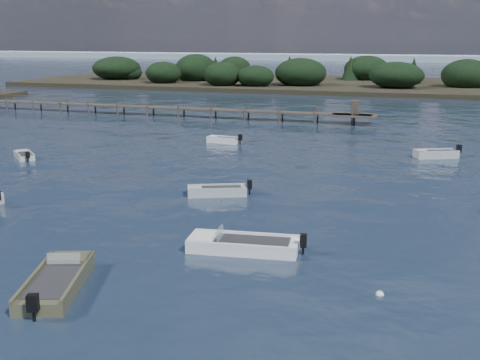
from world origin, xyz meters
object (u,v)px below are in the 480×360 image
(dinghy_near_olive, at_px, (57,284))
(tender_far_grey_b, at_px, (436,155))
(dinghy_extra_a, at_px, (217,193))
(dinghy_mid_white_a, at_px, (243,247))
(jetty, at_px, (150,107))
(tender_far_grey, at_px, (24,157))
(tender_far_white, at_px, (224,141))

(dinghy_near_olive, bearing_deg, tender_far_grey_b, 66.75)
(dinghy_extra_a, bearing_deg, dinghy_mid_white_a, -62.64)
(dinghy_near_olive, distance_m, jetty, 54.12)
(tender_far_grey, relative_size, dinghy_near_olive, 0.52)
(tender_far_grey, bearing_deg, dinghy_extra_a, -17.35)
(dinghy_extra_a, height_order, dinghy_near_olive, dinghy_near_olive)
(tender_far_grey, xyz_separation_m, dinghy_mid_white_a, (23.82, -15.02, 0.02))
(tender_far_grey_b, distance_m, jetty, 38.96)
(dinghy_near_olive, distance_m, dinghy_mid_white_a, 8.63)
(dinghy_extra_a, relative_size, dinghy_near_olive, 0.72)
(dinghy_near_olive, height_order, jetty, jetty)
(dinghy_near_olive, height_order, dinghy_mid_white_a, dinghy_near_olive)
(jetty, bearing_deg, dinghy_mid_white_a, -58.55)
(tender_far_white, relative_size, tender_far_grey, 1.17)
(tender_far_grey_b, bearing_deg, jetty, 153.47)
(tender_far_grey_b, height_order, dinghy_near_olive, dinghy_near_olive)
(tender_far_white, bearing_deg, tender_far_grey, -136.98)
(dinghy_extra_a, bearing_deg, tender_far_grey_b, 52.66)
(dinghy_mid_white_a, xyz_separation_m, jetty, (-26.56, 43.43, 0.82))
(dinghy_near_olive, relative_size, jetty, 0.09)
(tender_far_white, distance_m, tender_far_grey_b, 19.11)
(tender_far_grey, xyz_separation_m, jetty, (-2.74, 28.41, 0.84))
(tender_far_grey, distance_m, jetty, 28.56)
(dinghy_extra_a, relative_size, jetty, 0.06)
(dinghy_extra_a, distance_m, dinghy_near_olive, 15.56)
(dinghy_mid_white_a, bearing_deg, tender_far_grey_b, 72.34)
(tender_far_white, xyz_separation_m, jetty, (-15.78, 16.25, 0.82))
(jetty, bearing_deg, tender_far_white, -45.85)
(tender_far_grey, xyz_separation_m, dinghy_near_olive, (18.14, -21.51, 0.03))
(tender_far_white, distance_m, tender_far_grey, 17.83)
(dinghy_extra_a, relative_size, dinghy_mid_white_a, 0.72)
(tender_far_grey_b, relative_size, dinghy_near_olive, 0.69)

